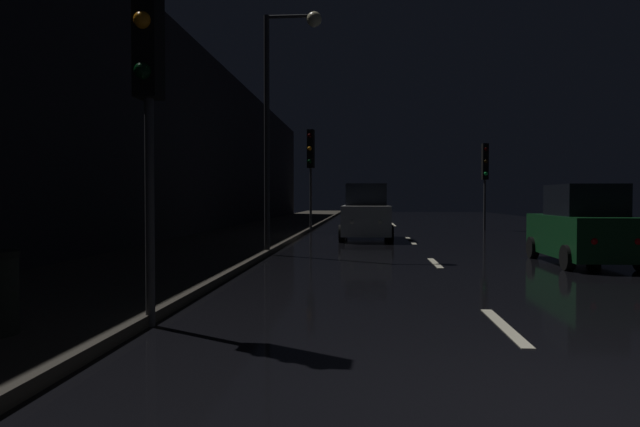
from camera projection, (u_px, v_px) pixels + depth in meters
name	position (u px, v px, depth m)	size (l,w,h in m)	color
ground	(400.00, 231.00, 28.77)	(25.97, 84.00, 0.02)	black
sidewalk_left	(268.00, 229.00, 29.30)	(4.40, 84.00, 0.15)	#38332B
building_facade_left	(199.00, 143.00, 25.91)	(0.80, 63.00, 8.39)	black
lane_centerline	(409.00, 239.00, 23.13)	(0.16, 32.22, 0.01)	beige
traffic_light_near_left	(148.00, 54.00, 7.27)	(0.32, 0.46, 4.85)	#38383A
traffic_light_far_right	(485.00, 168.00, 29.77)	(0.33, 0.47, 4.56)	#38383A
traffic_light_far_left	(311.00, 157.00, 28.08)	(0.37, 0.48, 5.08)	#38383A
streetlamp_overhead	(282.00, 94.00, 16.60)	(1.70, 0.44, 7.09)	#2D2D30
car_approaching_headlights	(366.00, 214.00, 22.97)	(2.07, 4.47, 2.25)	silver
car_parked_right_near	(583.00, 228.00, 14.32)	(1.85, 4.00, 2.01)	#0F3819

